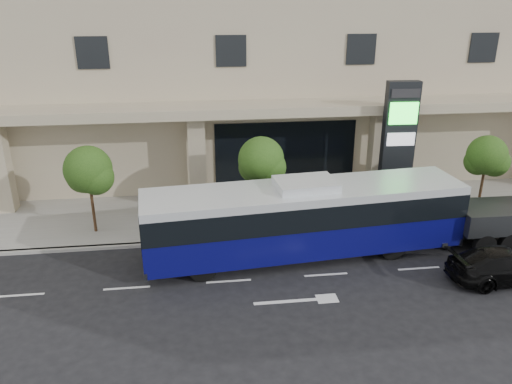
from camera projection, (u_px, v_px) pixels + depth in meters
ground at (317, 257)px, 21.84m from camera, size 120.00×120.00×0.00m
sidewalk at (295, 210)px, 26.43m from camera, size 120.00×6.00×0.15m
curb at (307, 235)px, 23.66m from camera, size 120.00×0.30×0.15m
convention_center at (267, 7)px, 32.43m from camera, size 60.00×17.60×20.00m
tree_left at (89, 173)px, 22.85m from camera, size 2.27×2.20×4.22m
tree_mid at (262, 163)px, 23.73m from camera, size 2.28×2.20×4.38m
tree_right at (487, 158)px, 25.17m from camera, size 2.10×2.00×4.04m
city_bus at (304, 218)px, 21.45m from camera, size 13.99×4.15×3.49m
black_sedan at (506, 265)px, 19.86m from camera, size 4.75×2.08×1.36m
signage_pylon at (398, 145)px, 25.64m from camera, size 1.68×0.67×6.63m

